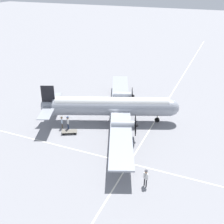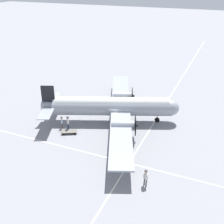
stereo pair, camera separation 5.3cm
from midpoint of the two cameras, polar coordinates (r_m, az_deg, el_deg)
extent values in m
plane|color=gray|center=(39.84, -0.04, -1.95)|extent=(300.00, 300.00, 0.00)
cube|color=silver|center=(38.27, 7.69, -3.48)|extent=(120.00, 0.16, 0.01)
cube|color=silver|center=(33.50, -5.65, -8.08)|extent=(0.16, 120.00, 0.01)
cylinder|color=#9399A3|center=(38.82, -0.04, 0.99)|extent=(8.24, 16.00, 2.33)
cylinder|color=white|center=(38.56, -0.04, 1.86)|extent=(7.29, 15.01, 1.63)
sphere|color=#9399A3|center=(39.51, 11.87, 0.86)|extent=(2.21, 2.21, 2.21)
cylinder|color=#9399A3|center=(39.78, -11.87, 1.23)|extent=(2.37, 3.43, 1.28)
cube|color=black|center=(39.28, -12.93, 3.39)|extent=(0.80, 1.71, 2.68)
cube|color=#9399A3|center=(39.83, -12.44, 1.39)|extent=(8.75, 4.75, 0.10)
cube|color=#9399A3|center=(38.94, 1.72, 0.59)|extent=(26.45, 12.63, 0.20)
cylinder|color=#9399A3|center=(43.20, 2.05, 3.29)|extent=(2.23, 3.06, 1.28)
cylinder|color=black|center=(43.25, 4.09, 3.27)|extent=(2.51, 1.04, 2.69)
sphere|color=black|center=(43.25, 4.27, 3.26)|extent=(0.45, 0.45, 0.45)
cylinder|color=#9399A3|center=(34.79, 2.22, -2.71)|extent=(2.23, 3.06, 1.28)
cylinder|color=black|center=(34.85, 4.74, -2.73)|extent=(2.51, 1.04, 2.69)
sphere|color=black|center=(34.86, 4.97, -2.73)|extent=(0.45, 0.45, 0.45)
cylinder|color=#4C4C51|center=(43.58, 1.67, 2.11)|extent=(0.18, 0.18, 0.93)
cylinder|color=black|center=(43.77, 1.66, 1.55)|extent=(0.69, 1.13, 1.10)
cylinder|color=#4C4C51|center=(35.27, 1.74, -4.10)|extent=(0.18, 0.18, 0.93)
cylinder|color=black|center=(35.50, 1.73, -4.75)|extent=(0.69, 1.13, 1.10)
cylinder|color=#4C4C51|center=(39.86, 9.15, -1.03)|extent=(0.14, 0.14, 0.87)
cylinder|color=black|center=(40.06, 9.10, -1.58)|extent=(0.43, 0.72, 0.70)
cylinder|color=#2D2D33|center=(28.54, 6.93, -14.08)|extent=(0.13, 0.13, 0.88)
cylinder|color=#2D2D33|center=(28.67, 6.56, -13.83)|extent=(0.13, 0.13, 0.88)
cube|color=white|center=(28.12, 6.83, -12.75)|extent=(0.38, 0.47, 0.66)
sphere|color=tan|center=(27.82, 6.88, -11.99)|extent=(0.29, 0.29, 0.29)
cylinder|color=white|center=(28.00, 7.21, -13.06)|extent=(0.10, 0.10, 0.63)
cylinder|color=white|center=(28.28, 6.44, -12.56)|extent=(0.10, 0.10, 0.63)
cube|color=black|center=(28.01, 6.68, -12.72)|extent=(0.03, 0.05, 0.42)
cylinder|color=#2D2D33|center=(27.75, 6.90, -11.79)|extent=(0.42, 0.42, 0.07)
cylinder|color=navy|center=(38.30, -8.97, -2.79)|extent=(0.13, 0.13, 0.90)
cylinder|color=navy|center=(38.07, -8.88, -2.96)|extent=(0.13, 0.13, 0.90)
cube|color=white|center=(37.81, -9.01, -1.84)|extent=(0.45, 0.45, 0.67)
sphere|color=#8C6647|center=(37.59, -9.06, -1.19)|extent=(0.30, 0.30, 0.30)
cylinder|color=white|center=(38.06, -9.10, -1.71)|extent=(0.10, 0.10, 0.64)
cylinder|color=white|center=(37.60, -8.91, -2.06)|extent=(0.10, 0.10, 0.64)
cylinder|color=navy|center=(37.53, -9.07, -1.01)|extent=(0.44, 0.44, 0.07)
cylinder|color=#473D2D|center=(38.68, -10.14, -2.64)|extent=(0.12, 0.12, 0.82)
cylinder|color=#473D2D|center=(38.47, -10.10, -2.81)|extent=(0.12, 0.12, 0.82)
cube|color=silver|center=(38.24, -10.20, -1.79)|extent=(0.42, 0.39, 0.61)
sphere|color=tan|center=(38.04, -10.26, -1.20)|extent=(0.27, 0.27, 0.27)
cylinder|color=silver|center=(38.47, -10.25, -1.67)|extent=(0.10, 0.10, 0.58)
cylinder|color=silver|center=(38.04, -10.15, -2.00)|extent=(0.10, 0.10, 0.58)
cube|color=maroon|center=(38.21, -10.07, -1.67)|extent=(0.04, 0.04, 0.39)
cylinder|color=#473D2D|center=(37.98, -10.27, -1.05)|extent=(0.40, 0.40, 0.07)
cube|color=#232328|center=(37.52, -9.15, -3.83)|extent=(0.49, 0.18, 0.46)
cube|color=black|center=(37.39, -9.18, -3.48)|extent=(0.18, 0.12, 0.02)
cube|color=#6B665B|center=(37.28, -8.68, -3.88)|extent=(1.79, 2.20, 0.04)
cube|color=#6B665B|center=(37.25, -10.18, -3.61)|extent=(0.88, 0.49, 0.04)
cylinder|color=#6B665B|center=(37.70, -10.11, -3.41)|extent=(0.04, 0.04, 0.22)
cylinder|color=#6B665B|center=(36.91, -10.22, -4.11)|extent=(0.04, 0.04, 0.22)
cylinder|color=black|center=(37.65, -7.49, -3.76)|extent=(0.18, 0.28, 0.28)
cylinder|color=black|center=(36.97, -7.54, -4.37)|extent=(0.18, 0.28, 0.28)
cylinder|color=black|center=(37.76, -9.77, -3.83)|extent=(0.18, 0.28, 0.28)
cylinder|color=black|center=(37.09, -9.86, -4.44)|extent=(0.18, 0.28, 0.28)
camera|label=1|loc=(0.03, -90.04, -0.02)|focal=45.00mm
camera|label=2|loc=(0.03, 89.96, 0.02)|focal=45.00mm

